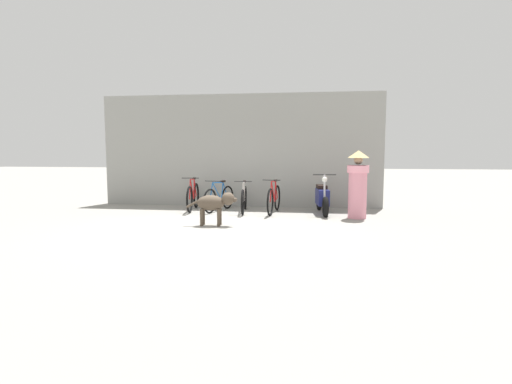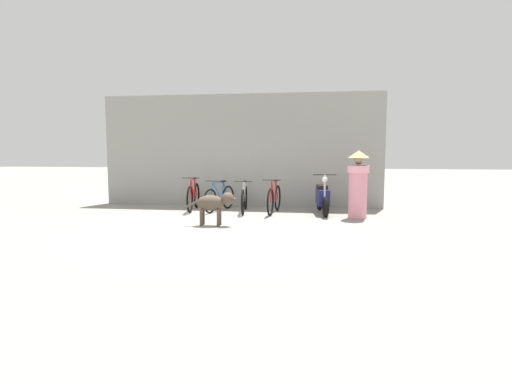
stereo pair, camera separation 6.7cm
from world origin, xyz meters
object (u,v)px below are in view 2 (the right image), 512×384
Objects in this scene: bicycle_2 at (244,199)px; bicycle_0 at (193,197)px; stray_dog at (215,203)px; motorcycle at (323,198)px; person_in_robes at (358,183)px; bicycle_1 at (220,198)px; bicycle_3 at (274,199)px.

bicycle_0 is at bearing -99.65° from bicycle_2.
stray_dog is (-0.30, -2.08, 0.15)m from bicycle_2.
person_in_robes is (0.83, -0.59, 0.46)m from motorcycle.
person_in_robes is at bearing 95.97° from bicycle_1.
bicycle_1 is 0.92× the size of motorcycle.
motorcycle is (3.54, -0.14, 0.03)m from bicycle_0.
bicycle_1 is 1.53m from bicycle_3.
bicycle_1 is 2.17m from stray_dog.
bicycle_1 is 0.95× the size of person_in_robes.
person_in_robes is (4.37, -0.73, 0.49)m from bicycle_0.
bicycle_2 is 1.04× the size of person_in_robes.
motorcycle reaches higher than bicycle_0.
bicycle_1 is 0.94× the size of bicycle_3.
person_in_robes reaches higher than motorcycle.
motorcycle reaches higher than bicycle_3.
bicycle_3 is 1.01× the size of person_in_robes.
stray_dog is at bearing -14.11° from bicycle_2.
bicycle_0 is at bearing -52.17° from person_in_robes.
bicycle_3 reaches higher than stray_dog.
motorcycle is 1.04× the size of person_in_robes.
motorcycle is 3.14m from stray_dog.
person_in_robes is at bearing 20.05° from stray_dog.
motorcycle is at bearing 99.35° from bicycle_3.
bicycle_2 is at bearing 102.93° from bicycle_1.
person_in_robes reaches higher than bicycle_1.
bicycle_3 is 2.21m from person_in_robes.
bicycle_3 is at bearing 78.41° from bicycle_0.
bicycle_0 is 1.02× the size of person_in_robes.
bicycle_3 is 1.47× the size of stray_dog.
person_in_robes is at bearing 71.75° from bicycle_2.
bicycle_2 is 1.03× the size of bicycle_3.
bicycle_3 is 0.97× the size of motorcycle.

